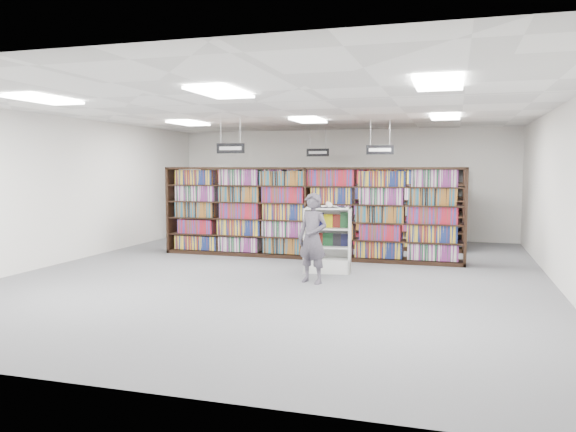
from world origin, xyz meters
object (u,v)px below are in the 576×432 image
(bookshelf_row_near, at_px, (308,213))
(shopper, at_px, (313,238))
(endcap_display, at_px, (328,249))
(open_book, at_px, (329,206))

(bookshelf_row_near, bearing_deg, shopper, -73.80)
(endcap_display, xyz_separation_m, open_book, (0.03, 0.02, 0.88))
(bookshelf_row_near, xyz_separation_m, open_book, (0.84, -1.55, 0.28))
(endcap_display, bearing_deg, bookshelf_row_near, 110.42)
(open_book, bearing_deg, bookshelf_row_near, 99.89)
(endcap_display, relative_size, shopper, 0.79)
(endcap_display, height_order, open_book, open_book)
(bookshelf_row_near, distance_m, endcap_display, 1.87)
(endcap_display, bearing_deg, shopper, -98.40)
(bookshelf_row_near, height_order, open_book, bookshelf_row_near)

